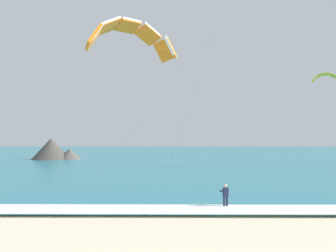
{
  "coord_description": "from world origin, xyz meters",
  "views": [
    {
      "loc": [
        -2.88,
        -7.7,
        4.94
      ],
      "look_at": [
        -3.11,
        18.31,
        5.54
      ],
      "focal_mm": 38.88,
      "sensor_mm": 36.0,
      "label": 1
    }
  ],
  "objects_px": {
    "kitesurfer": "(225,195)",
    "surfboard": "(226,209)",
    "kite_primary": "(130,35)",
    "kite_distant": "(326,76)"
  },
  "relations": [
    {
      "from": "kite_primary",
      "to": "kite_distant",
      "type": "bearing_deg",
      "value": 35.64
    },
    {
      "from": "surfboard",
      "to": "kite_distant",
      "type": "relative_size",
      "value": 0.38
    },
    {
      "from": "surfboard",
      "to": "kite_primary",
      "type": "bearing_deg",
      "value": 129.23
    },
    {
      "from": "kitesurfer",
      "to": "kite_primary",
      "type": "relative_size",
      "value": 0.12
    },
    {
      "from": "surfboard",
      "to": "kitesurfer",
      "type": "distance_m",
      "value": 0.91
    },
    {
      "from": "kitesurfer",
      "to": "kite_distant",
      "type": "height_order",
      "value": "kite_distant"
    },
    {
      "from": "surfboard",
      "to": "kite_distant",
      "type": "xyz_separation_m",
      "value": [
        18.29,
        27.32,
        13.13
      ]
    },
    {
      "from": "kitesurfer",
      "to": "surfboard",
      "type": "bearing_deg",
      "value": -75.71
    },
    {
      "from": "kitesurfer",
      "to": "kite_distant",
      "type": "xyz_separation_m",
      "value": [
        18.29,
        27.3,
        12.22
      ]
    },
    {
      "from": "kite_primary",
      "to": "kite_distant",
      "type": "relative_size",
      "value": 3.68
    }
  ]
}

